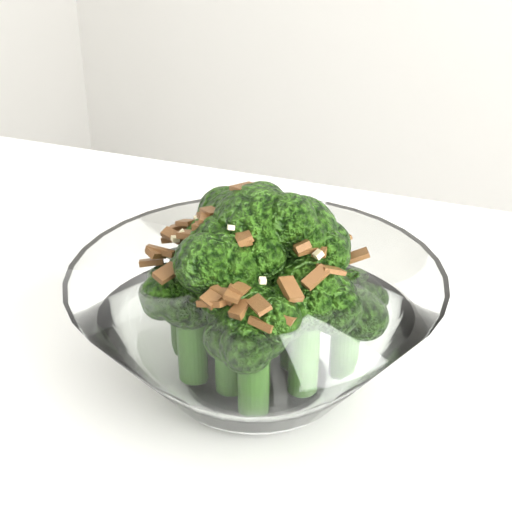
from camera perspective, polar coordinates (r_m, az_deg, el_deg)
The scene contains 1 object.
broccoli_dish at distance 0.48m, azimuth -0.01°, elevation -4.22°, with size 0.23×0.23×0.14m.
Camera 1 is at (0.50, -0.14, 1.06)m, focal length 55.00 mm.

